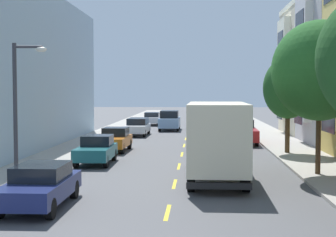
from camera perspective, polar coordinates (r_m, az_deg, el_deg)
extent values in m
plane|color=#4C4C4F|center=(39.45, 1.92, -2.55)|extent=(160.00, 160.00, 0.00)
cube|color=#A39E93|center=(38.30, -8.84, -2.65)|extent=(3.20, 120.00, 0.14)
cube|color=#A39E93|center=(37.95, 12.64, -2.75)|extent=(3.20, 120.00, 0.14)
cube|color=yellow|center=(16.74, -0.05, -10.37)|extent=(0.14, 2.20, 0.01)
cube|color=yellow|center=(21.63, 0.74, -7.28)|extent=(0.14, 2.20, 0.01)
cube|color=yellow|center=(26.56, 1.23, -5.33)|extent=(0.14, 2.20, 0.01)
cube|color=yellow|center=(31.51, 1.56, -3.99)|extent=(0.14, 2.20, 0.01)
cube|color=yellow|center=(36.47, 1.80, -3.01)|extent=(0.14, 2.20, 0.01)
cube|color=yellow|center=(41.44, 1.99, -2.27)|extent=(0.14, 2.20, 0.01)
cube|color=yellow|center=(46.42, 2.13, -1.69)|extent=(0.14, 2.20, 0.01)
cube|color=yellow|center=(51.41, 2.25, -1.22)|extent=(0.14, 2.20, 0.01)
cube|color=yellow|center=(56.39, 2.35, -0.83)|extent=(0.14, 2.20, 0.01)
cube|color=#F9D572|center=(29.70, 18.05, 7.86)|extent=(0.55, 3.71, 9.30)
cube|color=#1E232D|center=(29.58, 17.35, -0.43)|extent=(0.04, 2.82, 1.10)
cube|color=#1E232D|center=(29.58, 17.47, 6.50)|extent=(0.04, 2.82, 1.10)
cube|color=silver|center=(37.90, 14.78, 6.50)|extent=(0.55, 3.71, 8.96)
cube|color=#1E232D|center=(37.82, 14.25, 0.25)|extent=(0.04, 2.82, 1.10)
cube|color=#1E232D|center=(37.81, 14.32, 5.47)|extent=(0.04, 2.82, 1.10)
cube|color=#1E232D|center=(38.11, 14.40, 10.66)|extent=(0.04, 2.82, 1.10)
cube|color=white|center=(46.80, 13.41, 11.90)|extent=(0.60, 8.25, 0.44)
cube|color=white|center=(46.19, 12.69, 5.50)|extent=(0.55, 3.71, 8.49)
cube|color=#1E232D|center=(46.15, 12.27, 0.65)|extent=(0.04, 2.82, 1.10)
cube|color=#1E232D|center=(46.12, 12.31, 4.70)|extent=(0.04, 2.82, 1.10)
cube|color=#1E232D|center=(46.33, 12.36, 8.74)|extent=(0.04, 2.82, 1.10)
cylinder|color=#47331E|center=(24.14, 16.35, -2.42)|extent=(0.23, 0.23, 2.97)
ellipsoid|color=#235B23|center=(24.05, 16.47, 5.15)|extent=(4.28, 4.28, 4.52)
cylinder|color=#47331E|center=(31.95, 13.13, -1.45)|extent=(0.29, 0.29, 2.53)
ellipsoid|color=#1E4C1E|center=(31.85, 13.19, 3.33)|extent=(3.00, 3.00, 3.73)
cylinder|color=#38383D|center=(20.71, -16.60, 0.31)|extent=(0.16, 0.16, 5.60)
cylinder|color=#38383D|center=(20.58, -15.27, 7.69)|extent=(1.10, 0.10, 0.10)
ellipsoid|color=silver|center=(20.42, -13.92, 7.46)|extent=(0.44, 0.28, 0.20)
cube|color=beige|center=(21.53, 5.52, -1.91)|extent=(2.48, 5.83, 2.73)
cube|color=beige|center=(25.58, 5.30, -1.70)|extent=(2.33, 1.93, 2.20)
cube|color=black|center=(26.44, 5.26, -0.49)|extent=(2.02, 0.11, 0.97)
cube|color=black|center=(18.95, 5.70, -7.47)|extent=(2.40, 0.19, 0.24)
cylinder|color=black|center=(25.81, 7.64, -4.53)|extent=(0.29, 0.96, 0.96)
cylinder|color=black|center=(25.77, 2.92, -4.52)|extent=(0.29, 0.96, 0.96)
cylinder|color=black|center=(20.10, 8.65, -6.74)|extent=(0.29, 0.96, 0.96)
cylinder|color=black|center=(20.05, 2.56, -6.73)|extent=(0.29, 0.96, 0.96)
cylinder|color=black|center=(21.18, 8.42, -6.23)|extent=(0.29, 0.96, 0.96)
cylinder|color=black|center=(21.13, 2.64, -6.22)|extent=(0.29, 0.96, 0.96)
cube|color=#B2B5BA|center=(57.78, -1.81, -0.11)|extent=(1.93, 4.55, 0.60)
cube|color=black|center=(57.97, -1.80, 0.44)|extent=(1.65, 2.20, 0.50)
cylinder|color=black|center=(56.32, -2.71, -0.50)|extent=(0.24, 0.67, 0.66)
cylinder|color=black|center=(56.23, -1.10, -0.51)|extent=(0.24, 0.67, 0.66)
cylinder|color=black|center=(59.37, -2.48, -0.32)|extent=(0.24, 0.67, 0.66)
cylinder|color=black|center=(59.28, -0.96, -0.32)|extent=(0.24, 0.67, 0.66)
cube|color=silver|center=(44.46, -3.42, -1.08)|extent=(1.89, 4.73, 0.62)
cube|color=black|center=(44.80, -3.36, -0.30)|extent=(1.64, 2.84, 0.55)
cylinder|color=black|center=(43.03, -4.76, -1.64)|extent=(0.23, 0.66, 0.66)
cylinder|color=black|center=(42.81, -2.65, -1.66)|extent=(0.23, 0.66, 0.66)
cylinder|color=black|center=(46.18, -4.14, -1.31)|extent=(0.23, 0.66, 0.66)
cylinder|color=black|center=(45.97, -2.17, -1.33)|extent=(0.23, 0.66, 0.66)
cube|color=#AD1E1E|center=(37.99, 8.26, -1.70)|extent=(2.12, 5.34, 0.80)
cube|color=black|center=(39.10, 8.16, -0.53)|extent=(1.79, 1.63, 0.60)
cylinder|color=black|center=(39.88, 9.37, -2.05)|extent=(0.23, 0.66, 0.66)
cylinder|color=black|center=(39.77, 6.81, -2.05)|extent=(0.23, 0.66, 0.66)
cylinder|color=black|center=(36.31, 9.84, -2.57)|extent=(0.23, 0.66, 0.66)
cylinder|color=black|center=(36.19, 7.03, -2.56)|extent=(0.23, 0.66, 0.66)
cube|color=navy|center=(17.80, -14.04, -7.59)|extent=(1.82, 4.51, 0.60)
cube|color=black|center=(17.92, -13.85, -5.73)|extent=(1.59, 2.17, 0.50)
cylinder|color=black|center=(16.20, -12.93, -9.73)|extent=(0.22, 0.66, 0.66)
cylinder|color=black|center=(19.52, -14.94, -7.55)|extent=(0.22, 0.66, 0.66)
cylinder|color=black|center=(19.10, -10.38, -7.73)|extent=(0.22, 0.66, 0.66)
cube|color=tan|center=(57.39, 6.78, -0.15)|extent=(1.82, 4.70, 0.62)
cube|color=black|center=(56.99, 6.81, 0.42)|extent=(1.60, 2.82, 0.55)
cylinder|color=black|center=(59.06, 7.46, -0.36)|extent=(0.22, 0.66, 0.66)
cylinder|color=black|center=(58.96, 5.91, -0.35)|extent=(0.22, 0.66, 0.66)
cylinder|color=black|center=(55.88, 7.70, -0.56)|extent=(0.22, 0.66, 0.66)
cylinder|color=black|center=(55.78, 6.06, -0.55)|extent=(0.22, 0.66, 0.66)
cube|color=#195B60|center=(27.53, -8.02, -3.72)|extent=(1.79, 4.02, 0.62)
cube|color=black|center=(27.93, -7.85, -2.41)|extent=(1.55, 1.70, 0.55)
cylinder|color=black|center=(26.40, -10.19, -4.71)|extent=(0.23, 0.66, 0.66)
cylinder|color=black|center=(26.11, -6.92, -4.77)|extent=(0.23, 0.66, 0.66)
cylinder|color=black|center=(29.04, -9.00, -3.99)|extent=(0.23, 0.66, 0.66)
cylinder|color=black|center=(28.77, -6.02, -4.03)|extent=(0.23, 0.66, 0.66)
cube|color=orange|center=(33.17, -5.99, -2.54)|extent=(1.84, 4.04, 0.62)
cube|color=black|center=(33.59, -5.84, -1.46)|extent=(1.57, 1.72, 0.55)
cylinder|color=black|center=(32.03, -7.78, -3.31)|extent=(0.24, 0.67, 0.66)
cylinder|color=black|center=(31.74, -5.09, -3.35)|extent=(0.24, 0.67, 0.66)
cylinder|color=black|center=(34.68, -6.80, -2.81)|extent=(0.24, 0.67, 0.66)
cylinder|color=black|center=(34.41, -4.32, -2.84)|extent=(0.24, 0.67, 0.66)
cube|color=maroon|center=(51.66, 7.14, -0.36)|extent=(2.07, 4.85, 0.90)
cube|color=black|center=(51.62, 7.14, 0.53)|extent=(1.78, 2.83, 0.70)
cylinder|color=black|center=(53.40, 7.90, -0.73)|extent=(0.24, 0.67, 0.66)
cylinder|color=black|center=(53.24, 6.05, -0.73)|extent=(0.24, 0.67, 0.66)
cylinder|color=black|center=(50.16, 8.29, -0.98)|extent=(0.24, 0.67, 0.66)
cylinder|color=black|center=(50.00, 6.32, -0.98)|extent=(0.24, 0.67, 0.66)
cube|color=#194C28|center=(64.29, 6.28, 0.21)|extent=(1.81, 4.03, 0.62)
cube|color=black|center=(63.78, 6.31, 0.71)|extent=(1.56, 1.71, 0.55)
cylinder|color=black|center=(65.72, 6.86, 0.00)|extent=(0.23, 0.66, 0.66)
cylinder|color=black|center=(65.61, 5.53, 0.00)|extent=(0.23, 0.66, 0.66)
cylinder|color=black|center=(63.01, 7.06, -0.14)|extent=(0.23, 0.66, 0.66)
cylinder|color=black|center=(62.90, 5.68, -0.13)|extent=(0.23, 0.66, 0.66)
cube|color=#7A9EC6|center=(50.29, 0.18, -0.43)|extent=(1.95, 4.80, 0.90)
cube|color=black|center=(50.24, 0.18, 0.48)|extent=(1.72, 2.78, 0.70)
cylinder|color=black|center=(48.75, -0.94, -1.07)|extent=(0.22, 0.66, 0.66)
cylinder|color=black|center=(48.65, 1.09, -1.08)|extent=(0.22, 0.66, 0.66)
cylinder|color=black|center=(52.00, -0.68, -0.81)|extent=(0.22, 0.66, 0.66)
cylinder|color=black|center=(51.90, 1.23, -0.81)|extent=(0.22, 0.66, 0.66)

